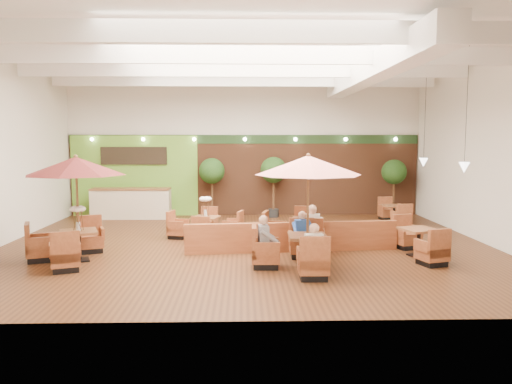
{
  "coord_description": "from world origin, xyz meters",
  "views": [
    {
      "loc": [
        -0.09,
        -14.09,
        3.03
      ],
      "look_at": [
        0.3,
        0.5,
        1.5
      ],
      "focal_mm": 35.0,
      "sensor_mm": 36.0,
      "label": 1
    }
  ],
  "objects_px": {
    "table_0": "(74,186)",
    "table_1": "(305,186)",
    "table_5": "(394,215)",
    "diner_4": "(312,224)",
    "table_2": "(306,179)",
    "diner_0": "(313,245)",
    "topiary_2": "(394,174)",
    "table_3": "(206,225)",
    "booth_divider": "(293,237)",
    "table_4": "(419,243)",
    "topiary_0": "(212,173)",
    "service_counter": "(131,204)",
    "topiary_1": "(273,172)",
    "diner_2": "(266,236)",
    "diner_3": "(312,224)",
    "diner_1": "(303,229)"
  },
  "relations": [
    {
      "from": "topiary_2",
      "to": "diner_2",
      "type": "bearing_deg",
      "value": -124.8
    },
    {
      "from": "table_4",
      "to": "topiary_1",
      "type": "distance_m",
      "value": 7.66
    },
    {
      "from": "table_2",
      "to": "diner_3",
      "type": "distance_m",
      "value": 1.5
    },
    {
      "from": "diner_0",
      "to": "table_4",
      "type": "bearing_deg",
      "value": 27.86
    },
    {
      "from": "table_4",
      "to": "table_5",
      "type": "height_order",
      "value": "table_4"
    },
    {
      "from": "table_5",
      "to": "diner_4",
      "type": "relative_size",
      "value": 2.79
    },
    {
      "from": "table_1",
      "to": "diner_0",
      "type": "xyz_separation_m",
      "value": [
        0.07,
        -1.0,
        -1.2
      ]
    },
    {
      "from": "topiary_0",
      "to": "topiary_1",
      "type": "bearing_deg",
      "value": 0.0
    },
    {
      "from": "table_5",
      "to": "diner_0",
      "type": "xyz_separation_m",
      "value": [
        -3.95,
        -7.14,
        0.42
      ]
    },
    {
      "from": "table_0",
      "to": "diner_1",
      "type": "bearing_deg",
      "value": -18.65
    },
    {
      "from": "service_counter",
      "to": "table_5",
      "type": "height_order",
      "value": "service_counter"
    },
    {
      "from": "table_0",
      "to": "table_1",
      "type": "xyz_separation_m",
      "value": [
        5.64,
        -0.78,
        0.05
      ]
    },
    {
      "from": "table_4",
      "to": "topiary_0",
      "type": "height_order",
      "value": "topiary_0"
    },
    {
      "from": "table_1",
      "to": "diner_4",
      "type": "xyz_separation_m",
      "value": [
        0.41,
        1.65,
        -1.18
      ]
    },
    {
      "from": "diner_2",
      "to": "service_counter",
      "type": "bearing_deg",
      "value": -153.03
    },
    {
      "from": "table_4",
      "to": "topiary_0",
      "type": "distance_m",
      "value": 8.97
    },
    {
      "from": "booth_divider",
      "to": "diner_2",
      "type": "relative_size",
      "value": 7.3
    },
    {
      "from": "booth_divider",
      "to": "diner_1",
      "type": "xyz_separation_m",
      "value": [
        0.19,
        -0.69,
        0.33
      ]
    },
    {
      "from": "topiary_0",
      "to": "diner_4",
      "type": "distance_m",
      "value": 6.92
    },
    {
      "from": "table_2",
      "to": "diner_0",
      "type": "distance_m",
      "value": 3.8
    },
    {
      "from": "service_counter",
      "to": "table_2",
      "type": "xyz_separation_m",
      "value": [
        6.12,
        -4.96,
        1.32
      ]
    },
    {
      "from": "table_2",
      "to": "service_counter",
      "type": "bearing_deg",
      "value": 154.0
    },
    {
      "from": "diner_2",
      "to": "table_1",
      "type": "bearing_deg",
      "value": 84.34
    },
    {
      "from": "table_4",
      "to": "topiary_0",
      "type": "xyz_separation_m",
      "value": [
        -5.79,
        6.72,
        1.37
      ]
    },
    {
      "from": "topiary_0",
      "to": "diner_1",
      "type": "relative_size",
      "value": 3.13
    },
    {
      "from": "table_5",
      "to": "topiary_2",
      "type": "distance_m",
      "value": 2.16
    },
    {
      "from": "service_counter",
      "to": "table_3",
      "type": "distance_m",
      "value": 5.07
    },
    {
      "from": "booth_divider",
      "to": "table_3",
      "type": "distance_m",
      "value": 3.16
    },
    {
      "from": "table_3",
      "to": "diner_0",
      "type": "height_order",
      "value": "table_3"
    },
    {
      "from": "topiary_2",
      "to": "table_3",
      "type": "bearing_deg",
      "value": -149.62
    },
    {
      "from": "booth_divider",
      "to": "table_5",
      "type": "height_order",
      "value": "table_5"
    },
    {
      "from": "diner_0",
      "to": "diner_2",
      "type": "relative_size",
      "value": 0.98
    },
    {
      "from": "table_5",
      "to": "diner_4",
      "type": "distance_m",
      "value": 5.79
    },
    {
      "from": "table_1",
      "to": "topiary_2",
      "type": "distance_m",
      "value": 8.97
    },
    {
      "from": "topiary_2",
      "to": "topiary_1",
      "type": "bearing_deg",
      "value": 180.0
    },
    {
      "from": "diner_3",
      "to": "table_4",
      "type": "bearing_deg",
      "value": -2.7
    },
    {
      "from": "diner_3",
      "to": "table_5",
      "type": "bearing_deg",
      "value": 60.97
    },
    {
      "from": "table_2",
      "to": "diner_3",
      "type": "bearing_deg",
      "value": -73.2
    },
    {
      "from": "topiary_0",
      "to": "diner_3",
      "type": "relative_size",
      "value": 2.91
    },
    {
      "from": "table_0",
      "to": "diner_0",
      "type": "xyz_separation_m",
      "value": [
        5.71,
        -1.78,
        -1.15
      ]
    },
    {
      "from": "topiary_1",
      "to": "service_counter",
      "type": "bearing_deg",
      "value": -177.92
    },
    {
      "from": "table_0",
      "to": "table_2",
      "type": "relative_size",
      "value": 1.03
    },
    {
      "from": "table_1",
      "to": "topiary_0",
      "type": "relative_size",
      "value": 1.17
    },
    {
      "from": "table_0",
      "to": "diner_3",
      "type": "bearing_deg",
      "value": -12.61
    },
    {
      "from": "table_3",
      "to": "table_0",
      "type": "bearing_deg",
      "value": -122.44
    },
    {
      "from": "topiary_1",
      "to": "diner_2",
      "type": "height_order",
      "value": "topiary_1"
    },
    {
      "from": "table_1",
      "to": "table_2",
      "type": "xyz_separation_m",
      "value": [
        0.35,
        2.62,
        -0.05
      ]
    },
    {
      "from": "diner_2",
      "to": "topiary_2",
      "type": "bearing_deg",
      "value": 139.53
    },
    {
      "from": "booth_divider",
      "to": "table_0",
      "type": "bearing_deg",
      "value": -175.91
    },
    {
      "from": "table_1",
      "to": "booth_divider",
      "type": "bearing_deg",
      "value": 95.27
    }
  ]
}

